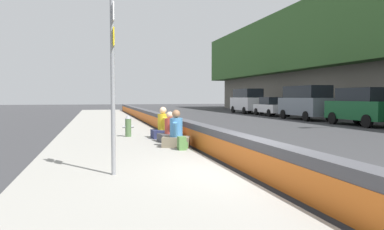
% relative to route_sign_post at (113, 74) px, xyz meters
% --- Properties ---
extents(ground_plane, '(160.00, 160.00, 0.00)m').
position_rel_route_sign_post_xyz_m(ground_plane, '(-0.43, -2.96, -2.21)').
color(ground_plane, '#353538').
rests_on(ground_plane, ground).
extents(sidewalk_strip, '(80.00, 4.40, 0.14)m').
position_rel_route_sign_post_xyz_m(sidewalk_strip, '(-0.43, -0.31, -2.14)').
color(sidewalk_strip, gray).
rests_on(sidewalk_strip, ground_plane).
extents(jersey_barrier, '(76.00, 0.45, 0.85)m').
position_rel_route_sign_post_xyz_m(jersey_barrier, '(-0.43, -2.96, -1.79)').
color(jersey_barrier, '#47474C').
rests_on(jersey_barrier, ground_plane).
extents(route_sign_post, '(0.44, 0.09, 3.60)m').
position_rel_route_sign_post_xyz_m(route_sign_post, '(0.00, 0.00, 0.00)').
color(route_sign_post, gray).
rests_on(route_sign_post, sidewalk_strip).
extents(fire_hydrant, '(0.26, 0.46, 0.88)m').
position_rel_route_sign_post_xyz_m(fire_hydrant, '(7.39, -0.92, -1.62)').
color(fire_hydrant, '#47663D').
rests_on(fire_hydrant, sidewalk_strip).
extents(seated_person_foreground, '(0.95, 1.03, 1.19)m').
position_rel_route_sign_post_xyz_m(seated_person_foreground, '(3.93, -2.15, -1.70)').
color(seated_person_foreground, '#706651').
rests_on(seated_person_foreground, sidewalk_strip).
extents(seated_person_middle, '(0.76, 0.86, 1.08)m').
position_rel_route_sign_post_xyz_m(seated_person_middle, '(5.27, -2.20, -1.73)').
color(seated_person_middle, '#424247').
rests_on(seated_person_middle, sidewalk_strip).
extents(seated_person_rear, '(0.78, 0.89, 1.21)m').
position_rel_route_sign_post_xyz_m(seated_person_rear, '(6.49, -2.18, -1.69)').
color(seated_person_rear, '#23284C').
rests_on(seated_person_rear, sidewalk_strip).
extents(backpack, '(0.32, 0.28, 0.40)m').
position_rel_route_sign_post_xyz_m(backpack, '(3.17, -2.17, -1.88)').
color(backpack, '#4C7A3D').
rests_on(backpack, sidewalk_strip).
extents(parked_car_third, '(4.81, 2.09, 2.28)m').
position_rel_route_sign_post_xyz_m(parked_car_third, '(11.41, -15.17, -1.03)').
color(parked_car_third, '#145128').
rests_on(parked_car_third, ground_plane).
extents(parked_car_fourth, '(5.11, 2.12, 2.56)m').
position_rel_route_sign_post_xyz_m(parked_car_fourth, '(17.43, -15.02, -0.86)').
color(parked_car_fourth, slate).
rests_on(parked_car_fourth, ground_plane).
extents(parked_car_midline, '(4.55, 2.06, 1.71)m').
position_rel_route_sign_post_xyz_m(parked_car_midline, '(23.42, -15.18, -1.35)').
color(parked_car_midline, silver).
rests_on(parked_car_midline, ground_plane).
extents(parked_car_far, '(5.12, 2.13, 2.56)m').
position_rel_route_sign_post_xyz_m(parked_car_far, '(28.81, -15.06, -0.86)').
color(parked_car_far, silver).
rests_on(parked_car_far, ground_plane).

